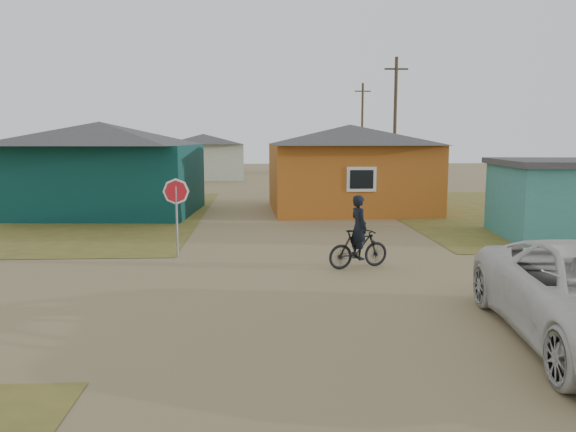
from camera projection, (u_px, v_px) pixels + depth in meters
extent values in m
plane|color=olive|center=(338.00, 296.00, 11.83)|extent=(120.00, 120.00, 0.00)
cube|color=#08312E|center=(102.00, 179.00, 24.52)|extent=(8.40, 6.54, 3.00)
pyramid|color=#323134|center=(100.00, 133.00, 24.24)|extent=(8.93, 7.08, 1.00)
cube|color=#A75719|center=(349.00, 178.00, 25.60)|extent=(7.21, 6.24, 3.00)
pyramid|color=#323134|center=(350.00, 135.00, 25.33)|extent=(7.72, 6.76, 0.90)
cube|color=silver|center=(361.00, 179.00, 22.58)|extent=(1.20, 0.06, 1.00)
cube|color=black|center=(362.00, 179.00, 22.55)|extent=(0.95, 0.04, 0.75)
cube|color=#AEB69C|center=(204.00, 161.00, 44.94)|extent=(6.49, 5.60, 2.80)
pyramid|color=#323134|center=(203.00, 139.00, 44.69)|extent=(7.04, 6.15, 0.80)
cube|color=tan|center=(384.00, 158.00, 51.72)|extent=(6.41, 5.50, 2.80)
pyramid|color=#323134|center=(385.00, 139.00, 51.47)|extent=(6.95, 6.05, 0.80)
cube|color=#AEB69C|center=(135.00, 157.00, 56.39)|extent=(5.75, 5.28, 2.70)
pyramid|color=#323134|center=(135.00, 140.00, 56.15)|extent=(6.28, 5.81, 0.70)
cylinder|color=#443828|center=(395.00, 126.00, 33.37)|extent=(0.20, 0.20, 8.00)
cube|color=#443828|center=(396.00, 69.00, 32.91)|extent=(1.40, 0.10, 0.10)
cylinder|color=#443828|center=(362.00, 130.00, 49.25)|extent=(0.20, 0.20, 8.00)
cube|color=#443828|center=(363.00, 91.00, 48.79)|extent=(1.40, 0.10, 0.10)
cylinder|color=gray|center=(177.00, 222.00, 15.51)|extent=(0.06, 0.06, 1.99)
imported|color=black|center=(358.00, 249.00, 14.36)|extent=(1.73, 0.97, 1.00)
imported|color=black|center=(359.00, 227.00, 14.28)|extent=(0.56, 0.69, 1.65)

